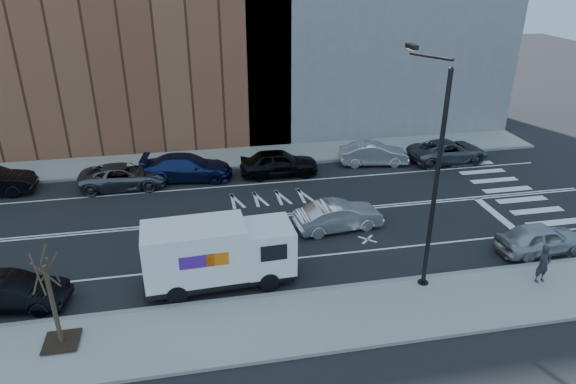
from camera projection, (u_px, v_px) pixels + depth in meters
name	position (u px, v px, depth m)	size (l,w,h in m)	color
ground	(237.00, 219.00, 26.76)	(120.00, 120.00, 0.00)	black
sidewalk_near	(261.00, 327.00, 18.88)	(44.00, 3.60, 0.15)	gray
sidewalk_far	(224.00, 158.00, 34.57)	(44.00, 3.60, 0.15)	gray
curb_near	(255.00, 298.00, 20.48)	(44.00, 0.25, 0.17)	gray
curb_far	(226.00, 168.00, 32.96)	(44.00, 0.25, 0.17)	gray
crosswalk	(514.00, 195.00, 29.52)	(3.00, 14.00, 0.01)	white
road_markings	(237.00, 219.00, 26.76)	(40.00, 8.60, 0.01)	white
streetlight	(432.00, 169.00, 19.67)	(0.44, 4.02, 9.34)	black
street_tree	(55.00, 313.00, 17.46)	(1.20, 1.20, 3.75)	black
fedex_van	(218.00, 253.00, 20.92)	(6.28, 2.43, 2.82)	black
far_parked_c	(124.00, 176.00, 30.19)	(2.33, 5.06, 1.41)	#56595F
far_parked_d	(187.00, 167.00, 31.24)	(2.19, 5.40, 1.57)	navy
far_parked_e	(279.00, 163.00, 31.82)	(1.94, 4.82, 1.64)	black
far_parked_f	(374.00, 154.00, 33.51)	(1.55, 4.45, 1.47)	silver
far_parked_g	(448.00, 151.00, 33.97)	(2.43, 5.26, 1.46)	#4D4F55
driving_sedan	(339.00, 216.00, 25.54)	(1.53, 4.39, 1.45)	silver
near_parked_rear_a	(11.00, 293.00, 19.76)	(1.47, 4.21, 1.39)	black
near_parked_front	(541.00, 239.00, 23.51)	(1.69, 4.20, 1.43)	#AAAAAE
pedestrian	(544.00, 264.00, 21.06)	(0.62, 0.40, 1.69)	#24252A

